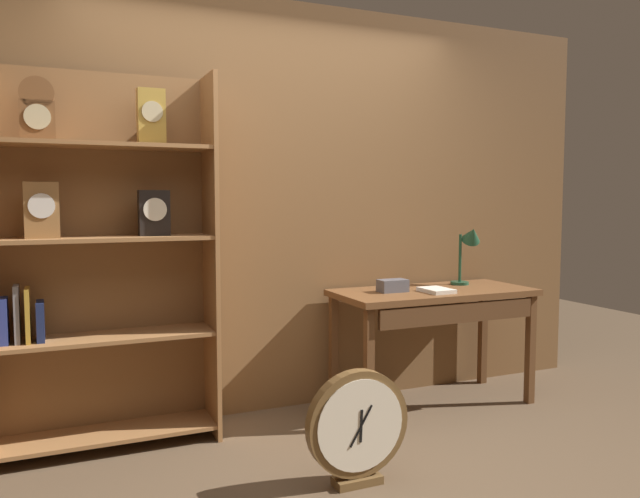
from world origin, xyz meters
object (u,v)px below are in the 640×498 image
object	(u,v)px
bookshelf	(95,256)
open_repair_manual	(436,290)
round_clock_large	(358,427)
desk_lamp	(469,243)
workbench	(435,304)
toolbox_small	(393,286)

from	to	relation	value
bookshelf	open_repair_manual	size ratio (longest dim) A/B	9.32
bookshelf	round_clock_large	bearing A→B (deg)	-41.44
desk_lamp	open_repair_manual	xyz separation A→B (m)	(-0.40, -0.20, -0.28)
workbench	open_repair_manual	size ratio (longest dim) A/B	5.96
workbench	toolbox_small	xyz separation A→B (m)	(-0.30, 0.05, 0.13)
bookshelf	desk_lamp	distance (m)	2.43
toolbox_small	open_repair_manual	size ratio (longest dim) A/B	0.84
bookshelf	toolbox_small	bearing A→B (deg)	-3.23
round_clock_large	workbench	bearing A→B (deg)	39.73
open_repair_manual	round_clock_large	bearing A→B (deg)	-142.64
bookshelf	open_repair_manual	bearing A→B (deg)	-6.39
toolbox_small	round_clock_large	xyz separation A→B (m)	(-0.69, -0.86, -0.52)
bookshelf	open_repair_manual	world-z (taller)	bookshelf
open_repair_manual	toolbox_small	bearing A→B (deg)	151.97
bookshelf	round_clock_large	xyz separation A→B (m)	(1.09, -0.96, -0.77)
desk_lamp	toolbox_small	distance (m)	0.70
desk_lamp	toolbox_small	world-z (taller)	desk_lamp
workbench	open_repair_manual	xyz separation A→B (m)	(-0.05, -0.08, 0.11)
open_repair_manual	round_clock_large	distance (m)	1.29
workbench	round_clock_large	xyz separation A→B (m)	(-0.98, -0.82, -0.39)
open_repair_manual	desk_lamp	bearing A→B (deg)	25.24
desk_lamp	round_clock_large	size ratio (longest dim) A/B	0.77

